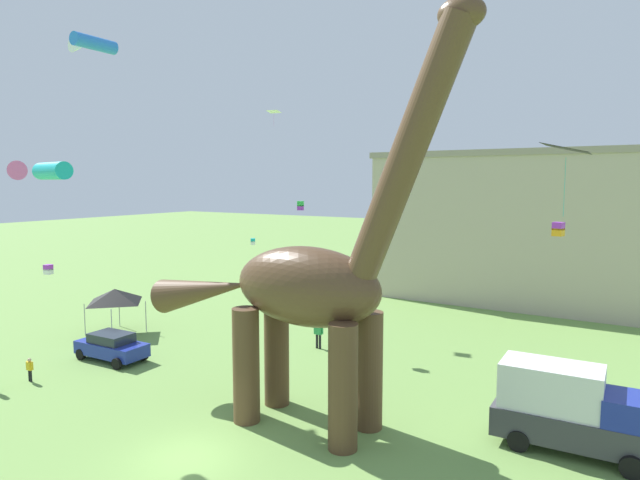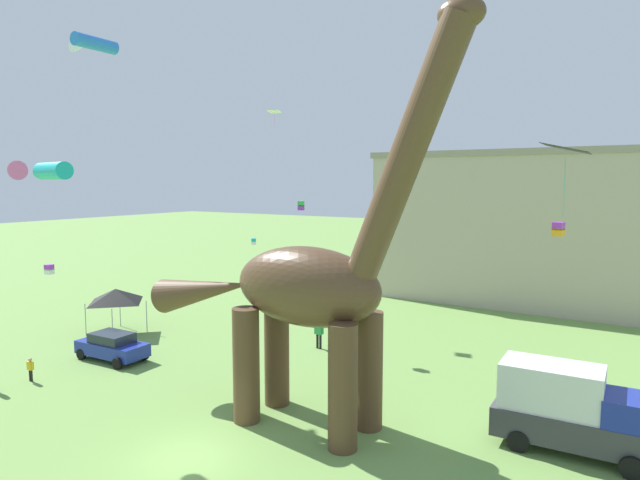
{
  "view_description": "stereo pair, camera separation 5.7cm",
  "coord_description": "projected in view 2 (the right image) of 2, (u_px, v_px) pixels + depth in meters",
  "views": [
    {
      "loc": [
        14.18,
        -13.71,
        10.05
      ],
      "look_at": [
        2.64,
        4.84,
        7.71
      ],
      "focal_mm": 31.03,
      "sensor_mm": 36.0,
      "label": 1
    },
    {
      "loc": [
        14.23,
        -13.68,
        10.05
      ],
      "look_at": [
        2.64,
        4.84,
        7.71
      ],
      "focal_mm": 31.03,
      "sensor_mm": 36.0,
      "label": 2
    }
  ],
  "objects": [
    {
      "name": "kite_apex",
      "position": [
        91.0,
        44.0,
        31.65
      ],
      "size": [
        2.35,
        2.76,
        0.8
      ],
      "color": "#287AE5"
    },
    {
      "name": "kite_near_high",
      "position": [
        274.0,
        112.0,
        40.5
      ],
      "size": [
        1.02,
        0.82,
        1.16
      ],
      "color": "white"
    },
    {
      "name": "kite_high_right",
      "position": [
        301.0,
        206.0,
        34.18
      ],
      "size": [
        0.53,
        0.53,
        0.56
      ],
      "color": "green"
    },
    {
      "name": "parked_box_truck",
      "position": [
        570.0,
        408.0,
        20.5
      ],
      "size": [
        5.67,
        2.39,
        3.2
      ],
      "rotation": [
        0.0,
        0.0,
        0.04
      ],
      "color": "#38383D",
      "rests_on": "ground_plane"
    },
    {
      "name": "person_far_spectator",
      "position": [
        30.0,
        367.0,
        27.78
      ],
      "size": [
        0.45,
        0.2,
        1.2
      ],
      "rotation": [
        0.0,
        0.0,
        1.26
      ],
      "color": "black",
      "rests_on": "ground_plane"
    },
    {
      "name": "festival_canopy_tent",
      "position": [
        116.0,
        296.0,
        36.29
      ],
      "size": [
        3.15,
        3.15,
        3.0
      ],
      "color": "#B2B2B7",
      "rests_on": "ground_plane"
    },
    {
      "name": "kite_mid_left",
      "position": [
        45.0,
        171.0,
        23.43
      ],
      "size": [
        2.77,
        2.55,
        0.79
      ],
      "color": "#19B2B7"
    },
    {
      "name": "ground_plane",
      "position": [
        188.0,
        458.0,
        20.1
      ],
      "size": [
        240.0,
        240.0,
        0.0
      ],
      "primitive_type": "plane",
      "color": "#6B9347"
    },
    {
      "name": "person_vendor_side",
      "position": [
        319.0,
        331.0,
        33.18
      ],
      "size": [
        0.67,
        0.29,
        1.78
      ],
      "rotation": [
        0.0,
        0.0,
        3.47
      ],
      "color": "black",
      "rests_on": "ground_plane"
    },
    {
      "name": "parked_sedan_left",
      "position": [
        112.0,
        346.0,
        31.09
      ],
      "size": [
        4.28,
        2.03,
        1.55
      ],
      "rotation": [
        0.0,
        0.0,
        0.05
      ],
      "color": "navy",
      "rests_on": "ground_plane"
    },
    {
      "name": "kite_mid_right",
      "position": [
        49.0,
        269.0,
        37.01
      ],
      "size": [
        0.53,
        0.53,
        0.65
      ],
      "color": "purple"
    },
    {
      "name": "background_building_block",
      "position": [
        530.0,
        226.0,
        46.37
      ],
      "size": [
        24.44,
        11.23,
        12.47
      ],
      "color": "#B7A893",
      "rests_on": "ground_plane"
    },
    {
      "name": "kite_high_left",
      "position": [
        558.0,
        229.0,
        19.97
      ],
      "size": [
        0.42,
        0.42,
        0.5
      ],
      "color": "purple"
    },
    {
      "name": "dinosaur_sculpture",
      "position": [
        305.0,
        286.0,
        22.35
      ],
      "size": [
        15.37,
        3.26,
        16.06
      ],
      "rotation": [
        0.0,
        0.0,
        0.06
      ],
      "color": "#513823",
      "rests_on": "ground_plane"
    },
    {
      "name": "kite_drifting",
      "position": [
        566.0,
        149.0,
        16.48
      ],
      "size": [
        1.4,
        1.83,
        2.2
      ],
      "color": "black"
    },
    {
      "name": "kite_mid_center",
      "position": [
        254.0,
        242.0,
        45.99
      ],
      "size": [
        0.52,
        0.52,
        0.53
      ],
      "color": "#19B2B7"
    }
  ]
}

